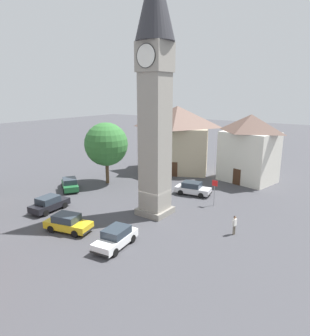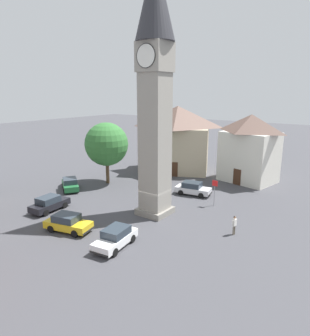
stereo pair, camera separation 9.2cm
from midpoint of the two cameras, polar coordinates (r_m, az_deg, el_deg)
ground_plane at (r=30.96m, az=0.09°, el=-8.44°), size 200.00×200.00×0.00m
clock_tower at (r=28.67m, az=0.10°, el=17.87°), size 3.54×3.54×23.43m
car_blue_kerb at (r=33.18m, az=-18.99°, el=-6.26°), size 2.13×4.28×1.53m
car_silver_kerb at (r=39.19m, az=-15.47°, el=-2.90°), size 4.38×3.67×1.53m
car_red_corner at (r=36.37m, az=7.13°, el=-3.80°), size 4.37×2.41×1.53m
car_white_side at (r=24.71m, az=-7.27°, el=-12.72°), size 2.26×4.33×1.53m
car_black_far at (r=28.05m, az=-15.83°, el=-9.79°), size 4.42×2.67×1.53m
pedestrian at (r=27.12m, az=14.66°, el=-9.98°), size 0.29×0.55×1.69m
tree at (r=40.21m, az=-8.96°, el=4.38°), size 5.62×5.62×8.04m
building_terrace_right at (r=46.35m, az=4.24°, el=5.53°), size 11.73×10.62×9.81m
building_corner_back at (r=42.62m, az=17.25°, el=3.60°), size 7.92×6.64×8.98m
road_sign at (r=32.92m, az=11.13°, el=-3.80°), size 0.60×0.07×2.80m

